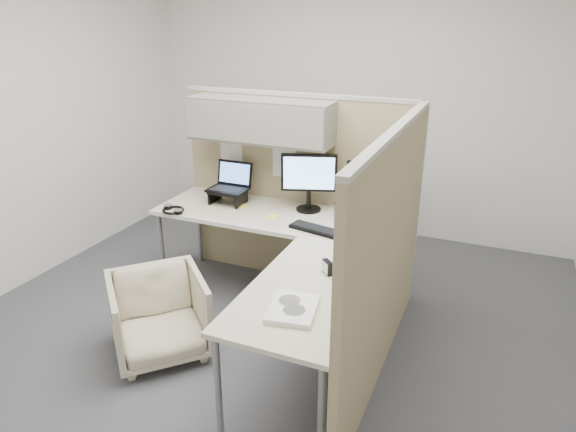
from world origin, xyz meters
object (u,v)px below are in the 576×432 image
at_px(office_chair, 159,312).
at_px(desk, 284,244).
at_px(monitor_left, 309,178).
at_px(keyboard, 316,229).

bearing_deg(office_chair, desk, -2.86).
bearing_deg(office_chair, monitor_left, 16.76).
relative_size(monitor_left, keyboard, 1.17).
distance_m(office_chair, keyboard, 1.25).
bearing_deg(desk, office_chair, -137.01).
height_order(office_chair, keyboard, keyboard).
height_order(desk, keyboard, keyboard).
relative_size(desk, office_chair, 3.17).
bearing_deg(keyboard, monitor_left, 130.32).
bearing_deg(keyboard, office_chair, -122.92).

